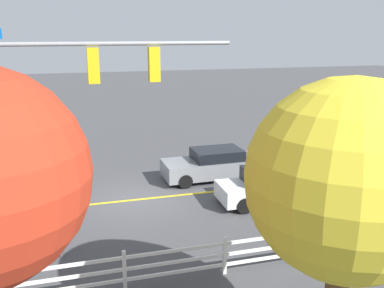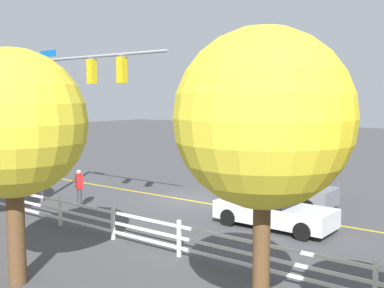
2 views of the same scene
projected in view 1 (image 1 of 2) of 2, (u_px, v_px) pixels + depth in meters
ground_plane at (137, 200)px, 18.21m from camera, size 120.00×120.00×0.00m
lane_center_stripe at (226, 190)px, 19.28m from camera, size 28.00×0.16×0.01m
signal_assembly at (44, 103)px, 12.09m from camera, size 7.90×0.38×6.93m
car_0 at (271, 186)px, 17.79m from camera, size 4.46×1.88×1.46m
car_2 at (213, 164)px, 20.64m from camera, size 4.72×2.03×1.45m
pedestrian at (56, 229)px, 13.40m from camera, size 0.47×0.41×1.69m
white_rail_fence at (270, 248)px, 12.91m from camera, size 26.10×0.10×1.15m
tree_2 at (347, 181)px, 7.99m from camera, size 3.81×3.81×6.12m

